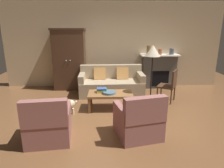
{
  "coord_description": "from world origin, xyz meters",
  "views": [
    {
      "loc": [
        -0.18,
        -4.34,
        2.03
      ],
      "look_at": [
        -0.06,
        0.8,
        0.55
      ],
      "focal_mm": 32.54,
      "sensor_mm": 36.0,
      "label": 1
    }
  ],
  "objects": [
    {
      "name": "dog",
      "position": [
        -1.16,
        0.11,
        0.25
      ],
      "size": [
        0.51,
        0.39,
        0.39
      ],
      "color": "beige",
      "rests_on": "ground"
    },
    {
      "name": "armchair_near_right",
      "position": [
        0.4,
        -0.91,
        0.32
      ],
      "size": [
        0.92,
        0.93,
        0.88
      ],
      "color": "#935B56",
      "rests_on": "ground"
    },
    {
      "name": "side_chair_wooden",
      "position": [
        1.52,
        0.92,
        0.51
      ],
      "size": [
        0.6,
        0.6,
        0.9
      ],
      "color": "#472D1E",
      "rests_on": "ground"
    },
    {
      "name": "mantel_vase_bronze",
      "position": [
        1.17,
        2.28,
        1.27
      ],
      "size": [
        0.14,
        0.14,
        0.3
      ],
      "primitive_type": "cylinder",
      "color": "olive",
      "rests_on": "fireplace"
    },
    {
      "name": "ground_plane",
      "position": [
        0.0,
        0.0,
        0.0
      ],
      "size": [
        9.6,
        9.6,
        0.0
      ],
      "primitive_type": "plane",
      "color": "brown"
    },
    {
      "name": "mantel_vase_terracotta",
      "position": [
        1.55,
        2.28,
        1.21
      ],
      "size": [
        0.13,
        0.13,
        0.18
      ],
      "primitive_type": "cylinder",
      "color": "#A86042",
      "rests_on": "fireplace"
    },
    {
      "name": "book_stack",
      "position": [
        -0.33,
        0.5,
        0.48
      ],
      "size": [
        0.27,
        0.2,
        0.11
      ],
      "color": "gold",
      "rests_on": "coffee_table"
    },
    {
      "name": "back_wall",
      "position": [
        0.0,
        2.55,
        1.4
      ],
      "size": [
        7.2,
        0.1,
        2.8
      ],
      "primitive_type": "cube",
      "color": "beige",
      "rests_on": "ground"
    },
    {
      "name": "mantel_vase_slate",
      "position": [
        1.93,
        2.28,
        1.22
      ],
      "size": [
        0.15,
        0.15,
        0.2
      ],
      "primitive_type": "cylinder",
      "color": "#565B66",
      "rests_on": "fireplace"
    },
    {
      "name": "armoire",
      "position": [
        -1.4,
        2.22,
        0.98
      ],
      "size": [
        1.06,
        0.57,
        1.96
      ],
      "color": "#472D1E",
      "rests_on": "ground"
    },
    {
      "name": "floor_lamp",
      "position": [
        0.9,
        0.46,
        1.37
      ],
      "size": [
        0.36,
        0.36,
        1.59
      ],
      "color": "black",
      "rests_on": "ground"
    },
    {
      "name": "fruit_bowl",
      "position": [
        -0.14,
        0.4,
        0.45
      ],
      "size": [
        0.32,
        0.32,
        0.05
      ],
      "primitive_type": "cylinder",
      "color": "slate",
      "rests_on": "coffee_table"
    },
    {
      "name": "coffee_table",
      "position": [
        -0.11,
        0.45,
        0.37
      ],
      "size": [
        1.1,
        0.6,
        0.42
      ],
      "color": "olive",
      "rests_on": "ground"
    },
    {
      "name": "fireplace",
      "position": [
        1.55,
        2.3,
        0.57
      ],
      "size": [
        1.26,
        0.48,
        1.12
      ],
      "color": "#4C4947",
      "rests_on": "ground"
    },
    {
      "name": "couch",
      "position": [
        -0.06,
        1.6,
        0.32
      ],
      "size": [
        1.94,
        0.91,
        0.86
      ],
      "color": "tan",
      "rests_on": "ground"
    },
    {
      "name": "armchair_near_left",
      "position": [
        -1.25,
        -1.01,
        0.32
      ],
      "size": [
        0.86,
        0.86,
        0.88
      ],
      "color": "#935B56",
      "rests_on": "ground"
    }
  ]
}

